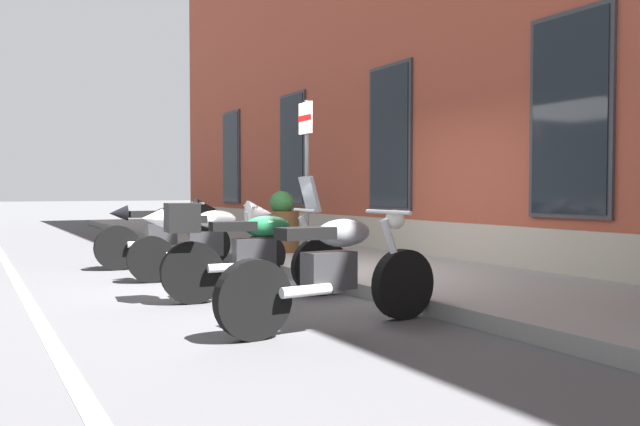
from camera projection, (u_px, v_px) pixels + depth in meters
ground_plane at (303, 283)px, 8.16m from camera, size 140.00×140.00×0.00m
sidewalk at (390, 270)px, 8.82m from camera, size 32.29×2.70×0.15m
lane_stripe at (30, 304)px, 6.61m from camera, size 32.29×0.12×0.01m
motorcycle_black_sport at (170, 230)px, 9.79m from camera, size 0.62×2.07×1.06m
motorcycle_white_sport at (216, 236)px, 8.46m from camera, size 0.62×2.10×1.05m
motorcycle_green_touring at (248, 248)px, 6.85m from camera, size 0.66×2.08×1.34m
motorcycle_grey_naked at (336, 271)px, 5.43m from camera, size 0.62×2.17×1.01m
parking_sign at (306, 158)px, 8.95m from camera, size 0.36×0.07×2.29m
barrel_planter at (282, 225)px, 10.69m from camera, size 0.61×0.61×1.02m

